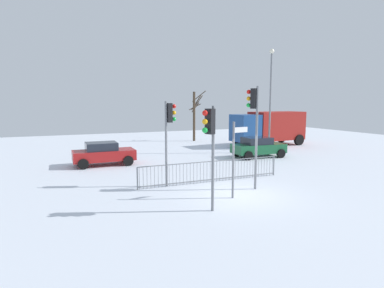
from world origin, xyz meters
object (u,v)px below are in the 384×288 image
object	(u,v)px
traffic_light_rear_left	(210,135)
bare_tree_left	(195,114)
traffic_light_foreground_right	(169,124)
delivery_truck	(269,127)
traffic_light_foreground_left	(254,114)
street_lamp	(271,92)
car_red_far	(103,153)
car_green_mid	(258,147)
direction_sign_post	(234,156)

from	to	relation	value
traffic_light_rear_left	bare_tree_left	bearing A→B (deg)	-40.95
traffic_light_foreground_right	bare_tree_left	world-z (taller)	bare_tree_left
delivery_truck	traffic_light_foreground_left	bearing A→B (deg)	47.90
traffic_light_foreground_right	delivery_truck	xyz separation A→B (m)	(13.24, 10.19, -1.23)
traffic_light_foreground_right	street_lamp	bearing A→B (deg)	117.77
traffic_light_foreground_left	bare_tree_left	xyz separation A→B (m)	(4.94, 18.08, -0.68)
traffic_light_rear_left	car_red_far	bearing A→B (deg)	-6.27
traffic_light_foreground_right	delivery_truck	size ratio (longest dim) A/B	0.56
traffic_light_foreground_left	delivery_truck	xyz separation A→B (m)	(9.87, 12.20, -1.70)
street_lamp	traffic_light_rear_left	bearing A→B (deg)	-134.57
car_green_mid	car_red_far	distance (m)	10.87
car_red_far	delivery_truck	xyz separation A→B (m)	(15.44, 3.76, 0.97)
traffic_light_rear_left	car_green_mid	size ratio (longest dim) A/B	1.00
car_green_mid	bare_tree_left	distance (m)	11.16
traffic_light_foreground_right	bare_tree_left	xyz separation A→B (m)	(8.31, 16.08, -0.20)
traffic_light_rear_left	street_lamp	world-z (taller)	street_lamp
direction_sign_post	bare_tree_left	size ratio (longest dim) A/B	0.62
traffic_light_foreground_right	street_lamp	world-z (taller)	street_lamp
traffic_light_rear_left	direction_sign_post	xyz separation A→B (m)	(1.70, 1.16, -1.04)
traffic_light_foreground_right	car_green_mid	xyz separation A→B (m)	(8.58, 5.10, -2.20)
traffic_light_rear_left	bare_tree_left	xyz separation A→B (m)	(8.16, 20.15, -0.07)
traffic_light_rear_left	delivery_truck	distance (m)	19.39
traffic_light_rear_left	car_green_mid	xyz separation A→B (m)	(8.43, 9.17, -2.06)
traffic_light_foreground_right	bare_tree_left	size ratio (longest dim) A/B	0.78
delivery_truck	bare_tree_left	distance (m)	7.74
traffic_light_foreground_left	bare_tree_left	distance (m)	18.76
direction_sign_post	bare_tree_left	xyz separation A→B (m)	(6.46, 18.98, 0.97)
traffic_light_rear_left	car_red_far	world-z (taller)	traffic_light_rear_left
car_red_far	street_lamp	xyz separation A→B (m)	(12.82, 0.12, 4.04)
delivery_truck	street_lamp	size ratio (longest dim) A/B	0.89
traffic_light_foreground_left	traffic_light_foreground_right	bearing A→B (deg)	113.40
car_red_far	direction_sign_post	bearing A→B (deg)	-66.92
direction_sign_post	bare_tree_left	world-z (taller)	bare_tree_left
traffic_light_foreground_right	direction_sign_post	bearing A→B (deg)	28.54
traffic_light_foreground_left	car_red_far	size ratio (longest dim) A/B	1.23
traffic_light_rear_left	traffic_light_foreground_right	size ratio (longest dim) A/B	0.96
car_green_mid	bare_tree_left	world-z (taller)	bare_tree_left
car_green_mid	bare_tree_left	bearing A→B (deg)	93.60
street_lamp	car_red_far	bearing A→B (deg)	-179.45
car_red_far	street_lamp	distance (m)	13.45
direction_sign_post	bare_tree_left	distance (m)	20.08
car_green_mid	street_lamp	world-z (taller)	street_lamp
traffic_light_foreground_left	street_lamp	bearing A→B (deg)	13.89
traffic_light_foreground_left	delivery_truck	world-z (taller)	traffic_light_foreground_left
direction_sign_post	car_green_mid	xyz separation A→B (m)	(6.73, 8.01, -1.02)
traffic_light_foreground_left	bare_tree_left	bearing A→B (deg)	38.86
traffic_light_foreground_left	car_green_mid	world-z (taller)	traffic_light_foreground_left
street_lamp	bare_tree_left	distance (m)	10.01
traffic_light_rear_left	delivery_truck	world-z (taller)	traffic_light_rear_left
direction_sign_post	street_lamp	world-z (taller)	street_lamp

